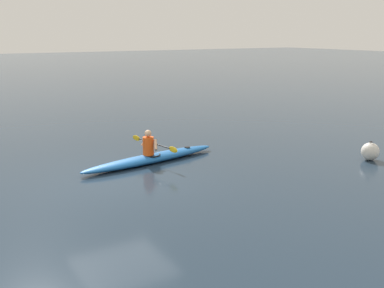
% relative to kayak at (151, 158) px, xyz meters
% --- Properties ---
extents(ground_plane, '(160.00, 160.00, 0.00)m').
position_rel_kayak_xyz_m(ground_plane, '(1.48, 1.13, -0.13)').
color(ground_plane, '#1E2D3D').
extents(kayak, '(4.72, 1.31, 0.26)m').
position_rel_kayak_xyz_m(kayak, '(0.00, 0.00, 0.00)').
color(kayak, '#1959A5').
rests_on(kayak, ground).
extents(kayaker, '(0.56, 2.29, 0.76)m').
position_rel_kayak_xyz_m(kayaker, '(0.07, 0.01, 0.45)').
color(kayaker, '#E04C14').
rests_on(kayaker, kayak).
extents(mooring_buoy_white_far, '(0.55, 0.55, 0.59)m').
position_rel_kayak_xyz_m(mooring_buoy_white_far, '(-5.87, 3.23, 0.14)').
color(mooring_buoy_white_far, silver).
rests_on(mooring_buoy_white_far, ground).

